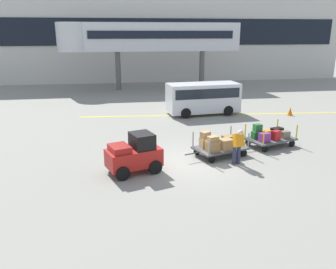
{
  "coord_description": "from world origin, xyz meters",
  "views": [
    {
      "loc": [
        -3.17,
        -13.58,
        5.38
      ],
      "look_at": [
        -0.9,
        0.61,
        1.08
      ],
      "focal_mm": 36.59,
      "sensor_mm": 36.0,
      "label": 1
    }
  ],
  "objects_px": {
    "baggage_handler": "(238,145)",
    "shuttle_van": "(203,96)",
    "baggage_cart_lead": "(218,145)",
    "baggage_cart_middle": "(269,136)",
    "baggage_tug": "(135,154)",
    "safety_cone_near": "(290,111)"
  },
  "relations": [
    {
      "from": "baggage_cart_lead",
      "to": "safety_cone_near",
      "type": "xyz_separation_m",
      "value": [
        7.18,
        6.91,
        -0.27
      ]
    },
    {
      "from": "baggage_tug",
      "to": "baggage_cart_middle",
      "type": "relative_size",
      "value": 0.76
    },
    {
      "from": "baggage_cart_lead",
      "to": "baggage_cart_middle",
      "type": "bearing_deg",
      "value": 19.11
    },
    {
      "from": "shuttle_van",
      "to": "baggage_cart_middle",
      "type": "bearing_deg",
      "value": -78.39
    },
    {
      "from": "baggage_tug",
      "to": "safety_cone_near",
      "type": "xyz_separation_m",
      "value": [
        10.99,
        8.18,
        -0.48
      ]
    },
    {
      "from": "baggage_handler",
      "to": "shuttle_van",
      "type": "xyz_separation_m",
      "value": [
        0.94,
        9.35,
        0.37
      ]
    },
    {
      "from": "baggage_cart_middle",
      "to": "baggage_cart_lead",
      "type": "bearing_deg",
      "value": -160.89
    },
    {
      "from": "baggage_cart_middle",
      "to": "safety_cone_near",
      "type": "bearing_deg",
      "value": 54.24
    },
    {
      "from": "baggage_cart_lead",
      "to": "safety_cone_near",
      "type": "height_order",
      "value": "baggage_cart_lead"
    },
    {
      "from": "safety_cone_near",
      "to": "shuttle_van",
      "type": "bearing_deg",
      "value": 166.92
    },
    {
      "from": "baggage_cart_middle",
      "to": "baggage_handler",
      "type": "height_order",
      "value": "baggage_handler"
    },
    {
      "from": "baggage_handler",
      "to": "safety_cone_near",
      "type": "xyz_separation_m",
      "value": [
        6.67,
        8.02,
        -0.59
      ]
    },
    {
      "from": "baggage_cart_middle",
      "to": "baggage_tug",
      "type": "bearing_deg",
      "value": -161.33
    },
    {
      "from": "baggage_handler",
      "to": "shuttle_van",
      "type": "distance_m",
      "value": 9.4
    },
    {
      "from": "baggage_cart_lead",
      "to": "shuttle_van",
      "type": "xyz_separation_m",
      "value": [
        1.45,
        8.24,
        0.69
      ]
    },
    {
      "from": "baggage_cart_middle",
      "to": "safety_cone_near",
      "type": "relative_size",
      "value": 5.59
    },
    {
      "from": "baggage_tug",
      "to": "safety_cone_near",
      "type": "distance_m",
      "value": 13.71
    },
    {
      "from": "baggage_handler",
      "to": "baggage_cart_lead",
      "type": "bearing_deg",
      "value": 114.99
    },
    {
      "from": "baggage_cart_middle",
      "to": "baggage_handler",
      "type": "xyz_separation_m",
      "value": [
        -2.42,
        -2.12,
        0.36
      ]
    },
    {
      "from": "baggage_tug",
      "to": "baggage_cart_middle",
      "type": "xyz_separation_m",
      "value": [
        6.75,
        2.28,
        -0.25
      ]
    },
    {
      "from": "baggage_tug",
      "to": "baggage_handler",
      "type": "height_order",
      "value": "baggage_tug"
    },
    {
      "from": "shuttle_van",
      "to": "baggage_cart_lead",
      "type": "bearing_deg",
      "value": -99.99
    }
  ]
}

